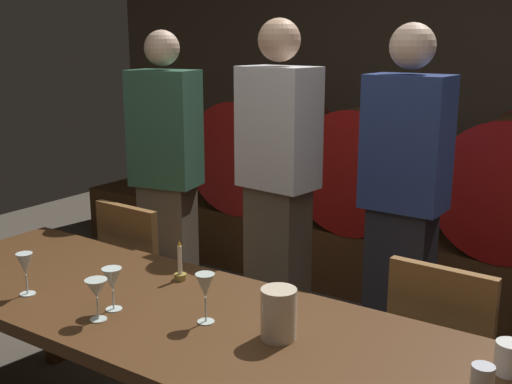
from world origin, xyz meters
TOP-DOWN VIEW (x-y plane):
  - back_wall at (0.00, 3.04)m, footprint 6.42×0.24m
  - barrel_shelf at (0.00, 2.49)m, footprint 5.78×0.90m
  - wine_barrel_far_left at (-1.37, 2.49)m, footprint 0.82×0.92m
  - wine_barrel_center_left at (-0.47, 2.49)m, footprint 0.82×0.92m
  - dining_table at (-0.18, 0.09)m, footprint 2.61×0.81m
  - chair_left at (-1.01, 0.73)m, footprint 0.42×0.42m
  - chair_right at (0.56, 0.75)m, footprint 0.42×0.42m
  - guest_far_left at (-1.24, 1.19)m, footprint 0.42×0.31m
  - guest_center_left at (-0.45, 1.14)m, footprint 0.41×0.28m
  - guest_center_right at (0.16, 1.30)m, footprint 0.39×0.25m
  - candle_center at (-0.42, 0.33)m, footprint 0.05×0.05m
  - pitcher at (0.19, 0.11)m, footprint 0.12×0.12m
  - wine_glass_left at (-0.81, -0.11)m, footprint 0.06×0.06m
  - wine_glass_center_left at (-0.43, -0.03)m, footprint 0.07×0.07m
  - wine_glass_center_right at (-0.41, -0.12)m, footprint 0.08×0.08m
  - wine_glass_right at (-0.09, 0.07)m, footprint 0.07×0.07m
  - cup_left at (0.83, 0.14)m, footprint 0.06×0.06m
  - cup_right at (0.87, 0.30)m, footprint 0.08×0.08m

SIDE VIEW (x-z plane):
  - barrel_shelf at x=0.00m, z-range 0.00..0.44m
  - chair_left at x=-1.01m, z-range 0.05..0.93m
  - chair_right at x=0.56m, z-range 0.05..0.93m
  - dining_table at x=-0.18m, z-range 0.30..1.02m
  - candle_center at x=-0.42m, z-range 0.68..0.85m
  - cup_left at x=0.83m, z-range 0.72..0.81m
  - cup_right at x=0.87m, z-range 0.72..0.82m
  - pitcher at x=0.19m, z-range 0.72..0.90m
  - wine_glass_center_left at x=-0.43m, z-range 0.76..0.92m
  - wine_glass_center_right at x=-0.41m, z-range 0.76..0.91m
  - wine_glass_left at x=-0.81m, z-range 0.76..0.93m
  - wine_barrel_far_left at x=-1.37m, z-range 0.43..1.25m
  - wine_barrel_center_left at x=-0.47m, z-range 0.43..1.25m
  - wine_glass_right at x=-0.09m, z-range 0.77..0.94m
  - guest_far_left at x=-1.24m, z-range 0.02..1.75m
  - guest_center_right at x=0.16m, z-range 0.03..1.78m
  - guest_center_left at x=-0.45m, z-range 0.03..1.81m
  - back_wall at x=0.00m, z-range 0.00..2.49m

